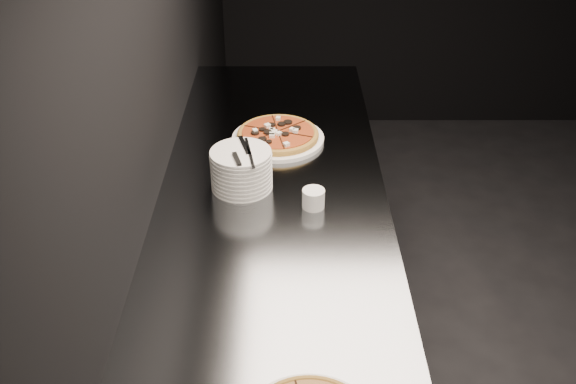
{
  "coord_description": "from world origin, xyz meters",
  "views": [
    {
      "loc": [
        -2.08,
        -1.62,
        2.06
      ],
      "look_at": [
        -2.08,
        0.01,
        1.0
      ],
      "focal_mm": 40.0,
      "sensor_mm": 36.0,
      "label": 1
    }
  ],
  "objects_px": {
    "pizza_tomato": "(278,136)",
    "ramekin": "(313,198)",
    "counter": "(274,324)",
    "plate_stack": "(241,169)",
    "cutlery": "(243,153)"
  },
  "relations": [
    {
      "from": "pizza_tomato",
      "to": "ramekin",
      "type": "bearing_deg",
      "value": -75.08
    },
    {
      "from": "counter",
      "to": "plate_stack",
      "type": "distance_m",
      "value": 0.56
    },
    {
      "from": "pizza_tomato",
      "to": "cutlery",
      "type": "bearing_deg",
      "value": -107.65
    },
    {
      "from": "plate_stack",
      "to": "pizza_tomato",
      "type": "bearing_deg",
      "value": 70.3
    },
    {
      "from": "counter",
      "to": "pizza_tomato",
      "type": "height_order",
      "value": "pizza_tomato"
    },
    {
      "from": "pizza_tomato",
      "to": "cutlery",
      "type": "relative_size",
      "value": 1.83
    },
    {
      "from": "counter",
      "to": "ramekin",
      "type": "bearing_deg",
      "value": 20.92
    },
    {
      "from": "cutlery",
      "to": "ramekin",
      "type": "distance_m",
      "value": 0.27
    },
    {
      "from": "cutlery",
      "to": "counter",
      "type": "bearing_deg",
      "value": -74.34
    },
    {
      "from": "pizza_tomato",
      "to": "ramekin",
      "type": "xyz_separation_m",
      "value": [
        0.12,
        -0.44,
        0.01
      ]
    },
    {
      "from": "pizza_tomato",
      "to": "plate_stack",
      "type": "xyz_separation_m",
      "value": [
        -0.11,
        -0.32,
        0.05
      ]
    },
    {
      "from": "counter",
      "to": "pizza_tomato",
      "type": "distance_m",
      "value": 0.68
    },
    {
      "from": "pizza_tomato",
      "to": "cutlery",
      "type": "xyz_separation_m",
      "value": [
        -0.11,
        -0.34,
        0.11
      ]
    },
    {
      "from": "cutlery",
      "to": "ramekin",
      "type": "xyz_separation_m",
      "value": [
        0.22,
        -0.1,
        -0.1
      ]
    },
    {
      "from": "counter",
      "to": "ramekin",
      "type": "xyz_separation_m",
      "value": [
        0.13,
        0.05,
        0.49
      ]
    }
  ]
}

